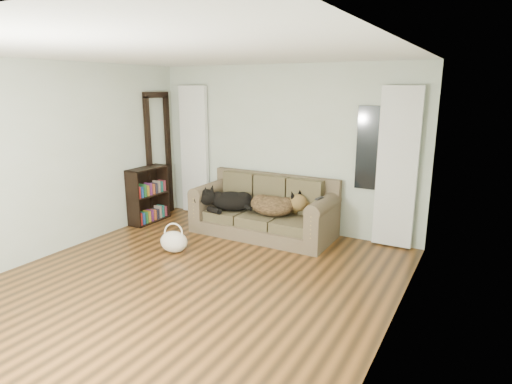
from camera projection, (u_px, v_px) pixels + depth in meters
The scene contains 15 objects.
floor at pixel (189, 285), 5.01m from camera, with size 5.00×5.00×0.00m, color #312010.
ceiling at pixel (179, 52), 4.39m from camera, with size 5.00×5.00×0.00m, color white.
wall_back at pixel (283, 148), 6.82m from camera, with size 4.50×0.04×2.60m, color #ADBAA3.
wall_left at pixel (52, 160), 5.76m from camera, with size 0.04×5.00×2.60m, color #ADBAA3.
wall_right at pixel (394, 203), 3.64m from camera, with size 0.04×5.00×2.60m, color #ADBAA3.
curtain_left at pixel (194, 151), 7.59m from camera, with size 0.55×0.08×2.25m, color silver.
curtain_right at pixel (397, 169), 5.94m from camera, with size 0.55×0.08×2.25m, color silver.
window_pane at pixel (374, 149), 6.09m from camera, with size 0.50×0.03×1.20m, color black.
door_casing at pixel (159, 157), 7.54m from camera, with size 0.07×0.60×2.10m, color black.
sofa at pixel (263, 207), 6.61m from camera, with size 2.18×0.94×0.89m, color #4D4132.
dog_black_lab at pixel (229, 202), 6.78m from camera, with size 0.70×0.49×0.30m, color black.
dog_shepherd at pixel (275, 206), 6.50m from camera, with size 0.73×0.52×0.32m, color black.
tv_remote at pixel (319, 198), 6.01m from camera, with size 0.05×0.19×0.02m, color black.
tote_bag at pixel (174, 241), 5.97m from camera, with size 0.41×0.32×0.30m, color white.
bookshelf at pixel (148, 193), 7.25m from camera, with size 0.28×0.75×0.94m, color black.
Camera 1 is at (2.93, -3.64, 2.26)m, focal length 30.00 mm.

